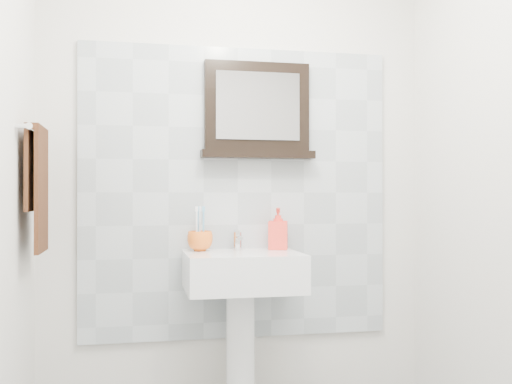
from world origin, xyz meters
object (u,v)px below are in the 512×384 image
(toothbrush_cup, at_px, (200,241))
(framed_mirror, at_px, (257,113))
(pedestal_sink, at_px, (242,290))
(soap_dispenser, at_px, (278,228))
(hand_towel, at_px, (38,179))

(toothbrush_cup, xyz_separation_m, framed_mirror, (0.30, 0.08, 0.65))
(pedestal_sink, distance_m, framed_mirror, 0.91)
(toothbrush_cup, bearing_deg, framed_mirror, 13.93)
(soap_dispenser, height_order, hand_towel, hand_towel)
(hand_towel, bearing_deg, toothbrush_cup, 15.31)
(pedestal_sink, height_order, toothbrush_cup, pedestal_sink)
(toothbrush_cup, distance_m, hand_towel, 0.82)
(toothbrush_cup, bearing_deg, soap_dispenser, 1.20)
(soap_dispenser, bearing_deg, toothbrush_cup, -161.62)
(toothbrush_cup, xyz_separation_m, hand_towel, (-0.73, -0.20, 0.30))
(hand_towel, bearing_deg, pedestal_sink, 5.58)
(pedestal_sink, height_order, hand_towel, hand_towel)
(hand_towel, bearing_deg, framed_mirror, 14.91)
(soap_dispenser, height_order, framed_mirror, framed_mirror)
(toothbrush_cup, height_order, soap_dispenser, soap_dispenser)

